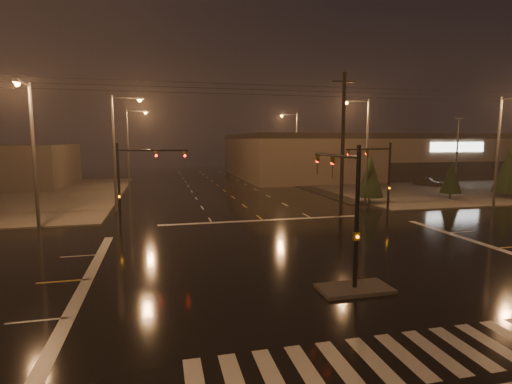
# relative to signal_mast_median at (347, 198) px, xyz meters

# --- Properties ---
(ground) EXTENTS (140.00, 140.00, 0.00)m
(ground) POSITION_rel_signal_mast_median_xyz_m (-0.00, 3.07, -3.75)
(ground) COLOR black
(ground) RESTS_ON ground
(sidewalk_ne) EXTENTS (36.00, 36.00, 0.12)m
(sidewalk_ne) POSITION_rel_signal_mast_median_xyz_m (30.00, 33.07, -3.69)
(sidewalk_ne) COLOR #413E3A
(sidewalk_ne) RESTS_ON ground
(median_island) EXTENTS (3.00, 1.60, 0.15)m
(median_island) POSITION_rel_signal_mast_median_xyz_m (-0.00, -0.93, -3.68)
(median_island) COLOR #413E3A
(median_island) RESTS_ON ground
(crosswalk) EXTENTS (15.00, 2.60, 0.01)m
(crosswalk) POSITION_rel_signal_mast_median_xyz_m (-0.00, -5.93, -3.75)
(crosswalk) COLOR beige
(crosswalk) RESTS_ON ground
(stop_bar_far) EXTENTS (16.00, 0.50, 0.01)m
(stop_bar_far) POSITION_rel_signal_mast_median_xyz_m (-0.00, 14.07, -3.75)
(stop_bar_far) COLOR beige
(stop_bar_far) RESTS_ON ground
(parking_lot) EXTENTS (50.00, 24.00, 0.08)m
(parking_lot) POSITION_rel_signal_mast_median_xyz_m (35.00, 31.07, -3.71)
(parking_lot) COLOR black
(parking_lot) RESTS_ON ground
(retail_building) EXTENTS (60.20, 28.30, 7.20)m
(retail_building) POSITION_rel_signal_mast_median_xyz_m (35.00, 49.06, 0.09)
(retail_building) COLOR brown
(retail_building) RESTS_ON ground
(signal_mast_median) EXTENTS (0.25, 4.59, 6.00)m
(signal_mast_median) POSITION_rel_signal_mast_median_xyz_m (0.00, 0.00, 0.00)
(signal_mast_median) COLOR black
(signal_mast_median) RESTS_ON ground
(signal_mast_ne) EXTENTS (4.84, 1.86, 6.00)m
(signal_mast_ne) POSITION_rel_signal_mast_median_xyz_m (9.50, 13.21, 0.04)
(signal_mast_ne) COLOR black
(signal_mast_ne) RESTS_ON ground
(signal_mast_nw) EXTENTS (4.84, 1.86, 6.00)m
(signal_mast_nw) POSITION_rel_signal_mast_median_xyz_m (-9.50, 13.21, 0.04)
(signal_mast_nw) COLOR black
(signal_mast_nw) RESTS_ON ground
(streetlight_1) EXTENTS (2.77, 0.32, 10.00)m
(streetlight_1) POSITION_rel_signal_mast_median_xyz_m (-11.18, 21.07, 2.05)
(streetlight_1) COLOR #38383A
(streetlight_1) RESTS_ON ground
(streetlight_2) EXTENTS (2.77, 0.32, 10.00)m
(streetlight_2) POSITION_rel_signal_mast_median_xyz_m (-11.18, 37.07, 2.05)
(streetlight_2) COLOR #38383A
(streetlight_2) RESTS_ON ground
(streetlight_3) EXTENTS (2.77, 0.32, 10.00)m
(streetlight_3) POSITION_rel_signal_mast_median_xyz_m (11.18, 19.07, 2.05)
(streetlight_3) COLOR #38383A
(streetlight_3) RESTS_ON ground
(streetlight_4) EXTENTS (2.77, 0.32, 10.00)m
(streetlight_4) POSITION_rel_signal_mast_median_xyz_m (11.18, 39.07, 2.05)
(streetlight_4) COLOR #38383A
(streetlight_4) RESTS_ON ground
(streetlight_5) EXTENTS (0.32, 2.77, 10.00)m
(streetlight_5) POSITION_rel_signal_mast_median_xyz_m (-16.00, 14.26, 2.05)
(streetlight_5) COLOR #38383A
(streetlight_5) RESTS_ON ground
(streetlight_6) EXTENTS (0.32, 2.77, 10.00)m
(streetlight_6) POSITION_rel_signal_mast_median_xyz_m (22.00, 14.26, 2.05)
(streetlight_6) COLOR #38383A
(streetlight_6) RESTS_ON ground
(utility_pole_1) EXTENTS (2.20, 0.32, 12.00)m
(utility_pole_1) POSITION_rel_signal_mast_median_xyz_m (8.00, 17.07, 2.38)
(utility_pole_1) COLOR black
(utility_pole_1) RESTS_ON ground
(conifer_0) EXTENTS (2.64, 2.64, 4.82)m
(conifer_0) POSITION_rel_signal_mast_median_xyz_m (12.19, 19.56, -0.99)
(conifer_0) COLOR black
(conifer_0) RESTS_ON ground
(conifer_1) EXTENTS (2.13, 2.13, 4.03)m
(conifer_1) POSITION_rel_signal_mast_median_xyz_m (21.86, 20.07, -1.39)
(conifer_1) COLOR black
(conifer_1) RESTS_ON ground
(conifer_2) EXTENTS (2.97, 2.97, 5.33)m
(conifer_2) POSITION_rel_signal_mast_median_xyz_m (28.26, 19.33, -0.74)
(conifer_2) COLOR black
(conifer_2) RESTS_ON ground
(car_parked) EXTENTS (3.06, 4.05, 1.28)m
(car_parked) POSITION_rel_signal_mast_median_xyz_m (27.43, 31.15, -3.11)
(car_parked) COLOR black
(car_parked) RESTS_ON ground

